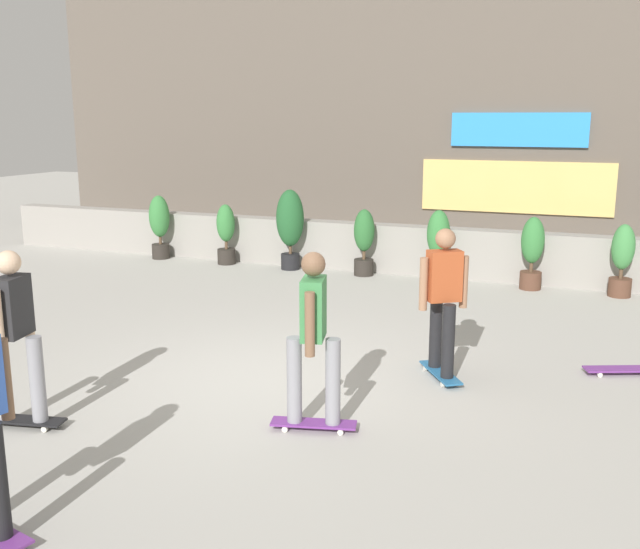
{
  "coord_description": "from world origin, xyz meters",
  "views": [
    {
      "loc": [
        3.27,
        -6.82,
        2.87
      ],
      "look_at": [
        0.0,
        1.5,
        0.9
      ],
      "focal_mm": 40.35,
      "sensor_mm": 36.0,
      "label": 1
    }
  ],
  "objects_px": {
    "potted_plant_1": "(226,233)",
    "skater_foreground": "(443,297)",
    "potted_plant_4": "(438,242)",
    "skater_by_wall_left": "(313,333)",
    "potted_plant_0": "(160,224)",
    "potted_plant_2": "(290,223)",
    "skateboard_near_camera": "(620,369)",
    "potted_plant_5": "(532,250)",
    "potted_plant_6": "(622,259)",
    "skater_by_wall_right": "(15,331)",
    "potted_plant_3": "(364,240)"
  },
  "relations": [
    {
      "from": "potted_plant_5",
      "to": "skater_foreground",
      "type": "distance_m",
      "value": 4.82
    },
    {
      "from": "skater_by_wall_right",
      "to": "potted_plant_4",
      "type": "bearing_deg",
      "value": 72.94
    },
    {
      "from": "potted_plant_2",
      "to": "potted_plant_4",
      "type": "height_order",
      "value": "potted_plant_2"
    },
    {
      "from": "potted_plant_0",
      "to": "skater_by_wall_right",
      "type": "distance_m",
      "value": 8.27
    },
    {
      "from": "skater_by_wall_left",
      "to": "skateboard_near_camera",
      "type": "height_order",
      "value": "skater_by_wall_left"
    },
    {
      "from": "potted_plant_1",
      "to": "potted_plant_5",
      "type": "bearing_deg",
      "value": -0.0
    },
    {
      "from": "potted_plant_2",
      "to": "skateboard_near_camera",
      "type": "relative_size",
      "value": 1.88
    },
    {
      "from": "potted_plant_5",
      "to": "potted_plant_4",
      "type": "bearing_deg",
      "value": -180.0
    },
    {
      "from": "potted_plant_4",
      "to": "skater_by_wall_left",
      "type": "relative_size",
      "value": 0.75
    },
    {
      "from": "potted_plant_3",
      "to": "skater_by_wall_right",
      "type": "height_order",
      "value": "skater_by_wall_right"
    },
    {
      "from": "potted_plant_0",
      "to": "skater_by_wall_left",
      "type": "height_order",
      "value": "skater_by_wall_left"
    },
    {
      "from": "potted_plant_2",
      "to": "potted_plant_6",
      "type": "height_order",
      "value": "potted_plant_2"
    },
    {
      "from": "potted_plant_6",
      "to": "skater_by_wall_right",
      "type": "relative_size",
      "value": 0.7
    },
    {
      "from": "potted_plant_0",
      "to": "skater_by_wall_left",
      "type": "xyz_separation_m",
      "value": [
        6.05,
        -6.57,
        0.22
      ]
    },
    {
      "from": "potted_plant_2",
      "to": "potted_plant_4",
      "type": "xyz_separation_m",
      "value": [
        2.85,
        0.0,
        -0.19
      ]
    },
    {
      "from": "potted_plant_6",
      "to": "skater_by_wall_left",
      "type": "xyz_separation_m",
      "value": [
        -2.73,
        -6.57,
        0.32
      ]
    },
    {
      "from": "potted_plant_1",
      "to": "skater_foreground",
      "type": "bearing_deg",
      "value": -41.9
    },
    {
      "from": "potted_plant_5",
      "to": "potted_plant_6",
      "type": "height_order",
      "value": "potted_plant_5"
    },
    {
      "from": "potted_plant_1",
      "to": "skateboard_near_camera",
      "type": "xyz_separation_m",
      "value": [
        7.21,
        -3.93,
        -0.56
      ]
    },
    {
      "from": "potted_plant_5",
      "to": "potted_plant_0",
      "type": "bearing_deg",
      "value": 180.0
    },
    {
      "from": "potted_plant_0",
      "to": "skateboard_near_camera",
      "type": "xyz_separation_m",
      "value": [
        8.74,
        -3.93,
        -0.66
      ]
    },
    {
      "from": "potted_plant_3",
      "to": "skater_foreground",
      "type": "distance_m",
      "value": 5.39
    },
    {
      "from": "skater_foreground",
      "to": "skater_by_wall_right",
      "type": "bearing_deg",
      "value": -141.29
    },
    {
      "from": "potted_plant_5",
      "to": "skater_by_wall_left",
      "type": "bearing_deg",
      "value": -101.38
    },
    {
      "from": "potted_plant_6",
      "to": "potted_plant_3",
      "type": "bearing_deg",
      "value": -180.0
    },
    {
      "from": "potted_plant_5",
      "to": "skater_foreground",
      "type": "xyz_separation_m",
      "value": [
        -0.51,
        -4.78,
        0.27
      ]
    },
    {
      "from": "potted_plant_1",
      "to": "skateboard_near_camera",
      "type": "distance_m",
      "value": 8.22
    },
    {
      "from": "potted_plant_5",
      "to": "skater_foreground",
      "type": "bearing_deg",
      "value": -96.07
    },
    {
      "from": "potted_plant_1",
      "to": "potted_plant_2",
      "type": "relative_size",
      "value": 0.78
    },
    {
      "from": "potted_plant_4",
      "to": "skater_by_wall_right",
      "type": "xyz_separation_m",
      "value": [
        -2.3,
        -7.51,
        0.24
      ]
    },
    {
      "from": "potted_plant_5",
      "to": "skateboard_near_camera",
      "type": "xyz_separation_m",
      "value": [
        1.37,
        -3.93,
        -0.61
      ]
    },
    {
      "from": "skateboard_near_camera",
      "to": "potted_plant_6",
      "type": "bearing_deg",
      "value": 89.42
    },
    {
      "from": "potted_plant_2",
      "to": "skateboard_near_camera",
      "type": "distance_m",
      "value": 7.07
    },
    {
      "from": "potted_plant_0",
      "to": "potted_plant_2",
      "type": "relative_size",
      "value": 0.85
    },
    {
      "from": "potted_plant_1",
      "to": "potted_plant_4",
      "type": "xyz_separation_m",
      "value": [
        4.24,
        -0.0,
        0.08
      ]
    },
    {
      "from": "potted_plant_2",
      "to": "potted_plant_6",
      "type": "bearing_deg",
      "value": 0.0
    },
    {
      "from": "potted_plant_4",
      "to": "potted_plant_2",
      "type": "bearing_deg",
      "value": 180.0
    },
    {
      "from": "skater_foreground",
      "to": "potted_plant_1",
      "type": "bearing_deg",
      "value": 138.1
    },
    {
      "from": "potted_plant_6",
      "to": "skateboard_near_camera",
      "type": "height_order",
      "value": "potted_plant_6"
    },
    {
      "from": "skater_foreground",
      "to": "skateboard_near_camera",
      "type": "xyz_separation_m",
      "value": [
        1.88,
        0.86,
        -0.88
      ]
    },
    {
      "from": "potted_plant_1",
      "to": "skater_by_wall_left",
      "type": "relative_size",
      "value": 0.7
    },
    {
      "from": "skater_by_wall_left",
      "to": "skater_by_wall_right",
      "type": "xyz_separation_m",
      "value": [
        -2.58,
        -0.94,
        0.0
      ]
    },
    {
      "from": "skater_by_wall_right",
      "to": "skateboard_near_camera",
      "type": "distance_m",
      "value": 6.43
    },
    {
      "from": "potted_plant_1",
      "to": "skater_foreground",
      "type": "distance_m",
      "value": 7.17
    },
    {
      "from": "potted_plant_4",
      "to": "skater_by_wall_left",
      "type": "bearing_deg",
      "value": -87.55
    },
    {
      "from": "potted_plant_3",
      "to": "skater_by_wall_right",
      "type": "relative_size",
      "value": 0.72
    },
    {
      "from": "potted_plant_0",
      "to": "skateboard_near_camera",
      "type": "height_order",
      "value": "potted_plant_0"
    },
    {
      "from": "potted_plant_4",
      "to": "potted_plant_6",
      "type": "distance_m",
      "value": 3.01
    },
    {
      "from": "potted_plant_2",
      "to": "skater_by_wall_left",
      "type": "height_order",
      "value": "skater_by_wall_left"
    },
    {
      "from": "potted_plant_5",
      "to": "skater_by_wall_right",
      "type": "xyz_separation_m",
      "value": [
        -3.91,
        -7.51,
        0.27
      ]
    }
  ]
}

